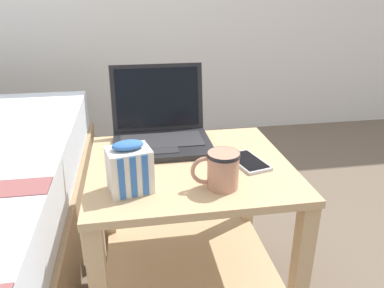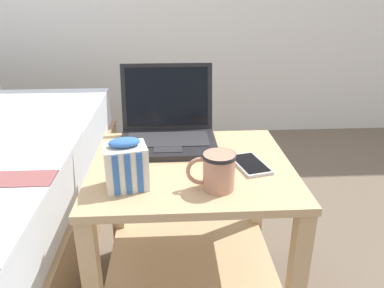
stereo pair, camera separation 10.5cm
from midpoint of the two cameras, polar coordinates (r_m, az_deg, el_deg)
bedside_table at (r=1.21m, az=2.41°, el=-10.89°), size 0.59×0.53×0.51m
laptop at (r=1.26m, az=-1.37°, el=2.44°), size 0.32×0.28×0.24m
mug_front_left at (r=0.96m, az=7.02°, el=-3.99°), size 0.13×0.09×0.10m
snack_bag at (r=0.97m, az=-7.01°, el=-3.28°), size 0.12×0.11×0.14m
cell_phone at (r=1.12m, az=11.51°, el=-3.12°), size 0.11×0.16×0.01m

